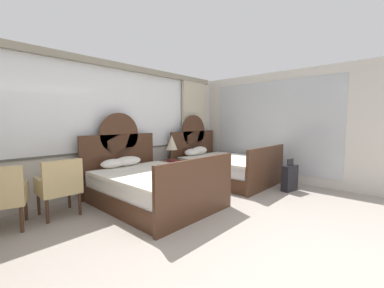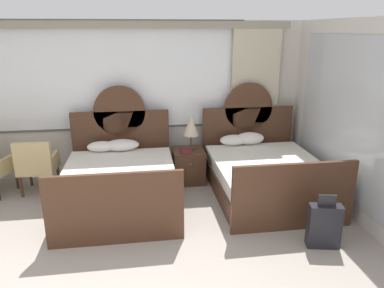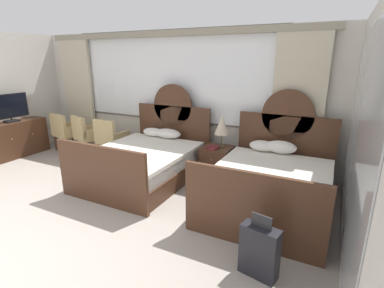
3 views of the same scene
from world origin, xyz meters
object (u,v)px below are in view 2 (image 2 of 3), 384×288
Objects in this scene: nightstand_between_beds at (188,166)px; book_on_nightstand at (186,151)px; bed_near_mirror at (264,173)px; table_lamp_on_nightstand at (191,126)px; armchair_by_window_left at (37,163)px; bed_near_window at (120,182)px; suitcase_on_floor at (324,226)px.

book_on_nightstand is (-0.05, -0.11, 0.30)m from nightstand_between_beds.
bed_near_mirror is at bearing -25.92° from book_on_nightstand.
table_lamp_on_nightstand is 0.65× the size of armchair_by_window_left.
book_on_nightstand is (1.09, 0.57, 0.24)m from bed_near_window.
armchair_by_window_left is (-1.32, 0.57, 0.16)m from bed_near_window.
table_lamp_on_nightstand is 0.86× the size of suitcase_on_floor.
bed_near_window is 3.83× the size of nightstand_between_beds.
bed_near_mirror is 3.19× the size of suitcase_on_floor.
armchair_by_window_left is at bearing -177.37° from nightstand_between_beds.
bed_near_window is 3.72× the size of table_lamp_on_nightstand.
bed_near_window is 8.45× the size of book_on_nightstand.
nightstand_between_beds is at bearing 30.82° from bed_near_window.
bed_near_mirror is at bearing 98.16° from suitcase_on_floor.
bed_near_mirror reaches higher than suitcase_on_floor.
bed_near_mirror is 3.72× the size of table_lamp_on_nightstand.
table_lamp_on_nightstand is at bearing 3.76° from armchair_by_window_left.
suitcase_on_floor is (2.49, -1.55, -0.07)m from bed_near_window.
suitcase_on_floor is (0.22, -1.55, -0.07)m from bed_near_mirror.
nightstand_between_beds is at bearing 121.32° from suitcase_on_floor.
book_on_nightstand is 0.38× the size of suitcase_on_floor.
suitcase_on_floor is at bearing -56.54° from book_on_nightstand.
bed_near_window is 1.26m from book_on_nightstand.
nightstand_between_beds is 0.97× the size of table_lamp_on_nightstand.
bed_near_window is at bearing -179.97° from bed_near_mirror.
bed_near_mirror is 8.45× the size of book_on_nightstand.
bed_near_window reaches higher than table_lamp_on_nightstand.
bed_near_window is at bearing 148.20° from suitcase_on_floor.
armchair_by_window_left is (-3.59, 0.57, 0.16)m from bed_near_mirror.
bed_near_mirror reaches higher than book_on_nightstand.
nightstand_between_beds is at bearing 65.92° from book_on_nightstand.
bed_near_window is 1.33m from nightstand_between_beds.
bed_near_mirror reaches higher than nightstand_between_beds.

